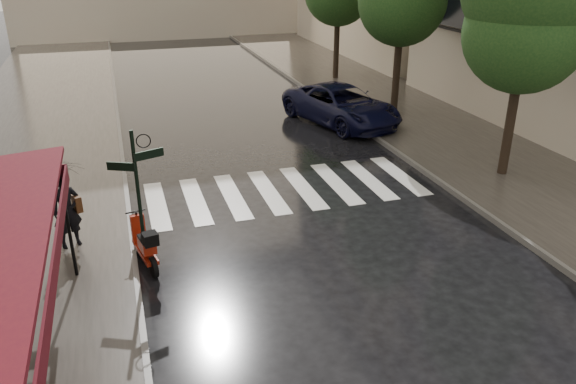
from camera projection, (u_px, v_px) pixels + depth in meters
ground at (226, 334)px, 10.24m from camera, size 120.00×120.00×0.00m
sidewalk_near at (29, 147)px, 19.47m from camera, size 6.00×60.00×0.12m
sidewalk_far at (409, 113)px, 23.48m from camera, size 5.50×60.00×0.12m
curb_near at (120, 139)px, 20.29m from camera, size 0.12×60.00×0.16m
curb_far at (348, 118)px, 22.71m from camera, size 0.12×60.00×0.16m
crosswalk at (286, 189)px, 16.29m from camera, size 7.85×3.20×0.01m
signpost at (138, 188)px, 11.80m from camera, size 1.17×0.29×3.10m
pedestrian_with_umbrella at (61, 179)px, 12.37m from camera, size 1.36×1.37×2.51m
scooter at (145, 245)px, 12.26m from camera, size 0.62×1.63×1.08m
parked_car at (341, 105)px, 22.02m from camera, size 3.88×5.82×1.48m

